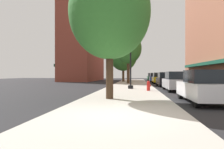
{
  "coord_description": "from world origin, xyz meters",
  "views": [
    {
      "loc": [
        0.64,
        -6.57,
        1.46
      ],
      "look_at": [
        -2.41,
        18.38,
        1.39
      ],
      "focal_mm": 32.07,
      "sensor_mm": 36.0,
      "label": 1
    }
  ],
  "objects_px": {
    "tree_near": "(123,55)",
    "car_yellow": "(159,78)",
    "car_silver": "(176,82)",
    "car_black": "(165,80)",
    "fire_hydrant": "(148,86)",
    "car_blue": "(155,77)",
    "tree_mid": "(128,49)",
    "tree_far": "(110,13)",
    "parking_meter_near": "(150,79)",
    "car_white": "(204,87)",
    "car_green": "(152,77)",
    "lamppost": "(131,55)"
  },
  "relations": [
    {
      "from": "lamppost",
      "to": "tree_mid",
      "type": "height_order",
      "value": "tree_mid"
    },
    {
      "from": "car_yellow",
      "to": "car_blue",
      "type": "distance_m",
      "value": 7.01
    },
    {
      "from": "car_silver",
      "to": "car_green",
      "type": "distance_m",
      "value": 27.71
    },
    {
      "from": "car_white",
      "to": "tree_far",
      "type": "bearing_deg",
      "value": 177.98
    },
    {
      "from": "car_black",
      "to": "car_blue",
      "type": "distance_m",
      "value": 14.06
    },
    {
      "from": "tree_far",
      "to": "car_green",
      "type": "relative_size",
      "value": 1.68
    },
    {
      "from": "parking_meter_near",
      "to": "lamppost",
      "type": "bearing_deg",
      "value": -119.63
    },
    {
      "from": "lamppost",
      "to": "tree_mid",
      "type": "distance_m",
      "value": 10.28
    },
    {
      "from": "tree_near",
      "to": "fire_hydrant",
      "type": "bearing_deg",
      "value": -80.26
    },
    {
      "from": "car_yellow",
      "to": "fire_hydrant",
      "type": "bearing_deg",
      "value": -98.58
    },
    {
      "from": "car_yellow",
      "to": "car_blue",
      "type": "height_order",
      "value": "same"
    },
    {
      "from": "fire_hydrant",
      "to": "car_black",
      "type": "relative_size",
      "value": 0.18
    },
    {
      "from": "car_yellow",
      "to": "car_blue",
      "type": "bearing_deg",
      "value": 90.71
    },
    {
      "from": "car_blue",
      "to": "car_silver",
      "type": "bearing_deg",
      "value": -91.74
    },
    {
      "from": "tree_far",
      "to": "car_green",
      "type": "height_order",
      "value": "tree_far"
    },
    {
      "from": "tree_near",
      "to": "car_green",
      "type": "height_order",
      "value": "tree_near"
    },
    {
      "from": "tree_near",
      "to": "car_blue",
      "type": "relative_size",
      "value": 1.76
    },
    {
      "from": "tree_near",
      "to": "car_yellow",
      "type": "distance_m",
      "value": 8.22
    },
    {
      "from": "parking_meter_near",
      "to": "car_yellow",
      "type": "distance_m",
      "value": 9.42
    },
    {
      "from": "fire_hydrant",
      "to": "tree_mid",
      "type": "height_order",
      "value": "tree_mid"
    },
    {
      "from": "fire_hydrant",
      "to": "tree_near",
      "type": "height_order",
      "value": "tree_near"
    },
    {
      "from": "car_black",
      "to": "car_green",
      "type": "bearing_deg",
      "value": 91.78
    },
    {
      "from": "car_white",
      "to": "car_yellow",
      "type": "bearing_deg",
      "value": 90.35
    },
    {
      "from": "fire_hydrant",
      "to": "parking_meter_near",
      "type": "bearing_deg",
      "value": 85.29
    },
    {
      "from": "car_yellow",
      "to": "tree_near",
      "type": "bearing_deg",
      "value": 143.03
    },
    {
      "from": "tree_near",
      "to": "car_blue",
      "type": "xyz_separation_m",
      "value": [
        5.67,
        2.63,
        -4.03
      ]
    },
    {
      "from": "car_green",
      "to": "car_yellow",
      "type": "bearing_deg",
      "value": -88.65
    },
    {
      "from": "tree_near",
      "to": "car_blue",
      "type": "distance_m",
      "value": 7.44
    },
    {
      "from": "tree_mid",
      "to": "car_green",
      "type": "bearing_deg",
      "value": 75.08
    },
    {
      "from": "parking_meter_near",
      "to": "car_silver",
      "type": "bearing_deg",
      "value": -64.51
    },
    {
      "from": "tree_mid",
      "to": "parking_meter_near",
      "type": "bearing_deg",
      "value": -69.06
    },
    {
      "from": "parking_meter_near",
      "to": "car_green",
      "type": "relative_size",
      "value": 0.3
    },
    {
      "from": "tree_far",
      "to": "car_black",
      "type": "height_order",
      "value": "tree_far"
    },
    {
      "from": "car_white",
      "to": "lamppost",
      "type": "bearing_deg",
      "value": 116.98
    },
    {
      "from": "tree_mid",
      "to": "car_black",
      "type": "xyz_separation_m",
      "value": [
        4.51,
        -4.53,
        -4.26
      ]
    },
    {
      "from": "parking_meter_near",
      "to": "car_green",
      "type": "height_order",
      "value": "car_green"
    },
    {
      "from": "lamppost",
      "to": "car_green",
      "type": "distance_m",
      "value": 27.4
    },
    {
      "from": "tree_mid",
      "to": "car_black",
      "type": "distance_m",
      "value": 7.68
    },
    {
      "from": "tree_mid",
      "to": "car_silver",
      "type": "distance_m",
      "value": 12.44
    },
    {
      "from": "car_silver",
      "to": "car_black",
      "type": "height_order",
      "value": "same"
    },
    {
      "from": "car_white",
      "to": "car_blue",
      "type": "height_order",
      "value": "same"
    },
    {
      "from": "car_green",
      "to": "tree_mid",
      "type": "bearing_deg",
      "value": -103.57
    },
    {
      "from": "car_yellow",
      "to": "car_blue",
      "type": "relative_size",
      "value": 1.0
    },
    {
      "from": "parking_meter_near",
      "to": "car_white",
      "type": "xyz_separation_m",
      "value": [
        1.95,
        -11.14,
        -0.14
      ]
    },
    {
      "from": "tree_near",
      "to": "tree_mid",
      "type": "xyz_separation_m",
      "value": [
        1.15,
        -6.9,
        0.23
      ]
    },
    {
      "from": "car_blue",
      "to": "car_green",
      "type": "distance_m",
      "value": 7.4
    },
    {
      "from": "tree_far",
      "to": "car_green",
      "type": "bearing_deg",
      "value": 82.09
    },
    {
      "from": "lamppost",
      "to": "tree_far",
      "type": "height_order",
      "value": "tree_far"
    },
    {
      "from": "tree_mid",
      "to": "tree_far",
      "type": "xyz_separation_m",
      "value": [
        -0.29,
        -17.64,
        -0.29
      ]
    },
    {
      "from": "lamppost",
      "to": "car_blue",
      "type": "distance_m",
      "value": 20.14
    }
  ]
}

